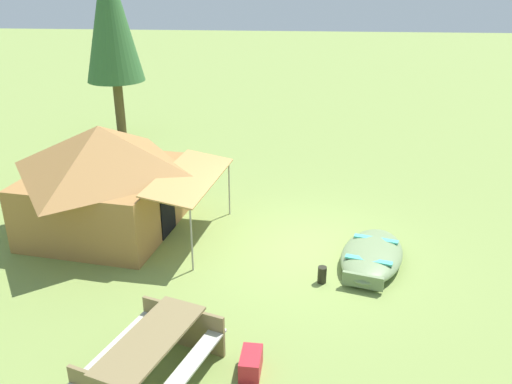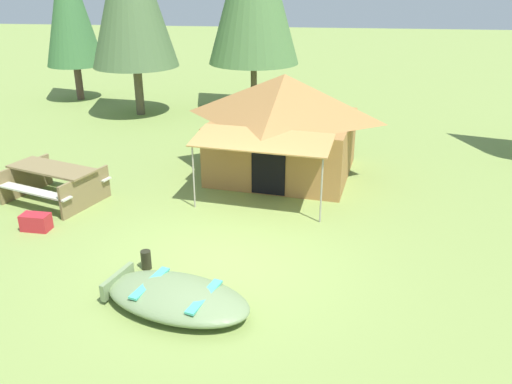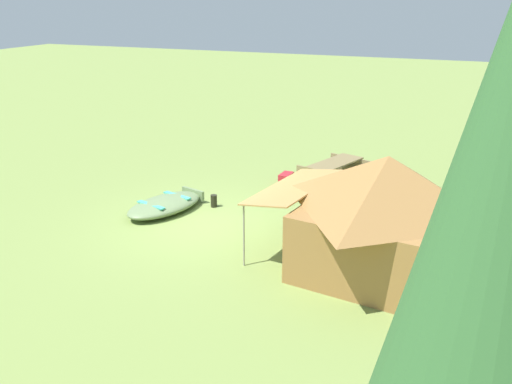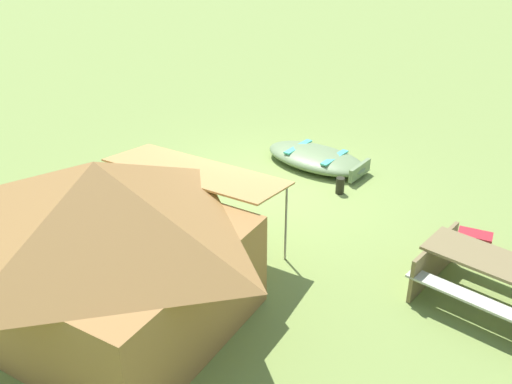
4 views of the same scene
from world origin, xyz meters
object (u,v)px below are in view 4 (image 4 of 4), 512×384
Objects in this scene: beached_rowboat at (316,158)px; fuel_can at (340,186)px; cooler_box at (474,242)px; canvas_cabin_tent at (106,243)px; picnic_table at (492,277)px.

fuel_can is at bearing 127.57° from beached_rowboat.
beached_rowboat is 4.73× the size of cooler_box.
beached_rowboat reaches higher than cooler_box.
beached_rowboat is 7.68× the size of fuel_can.
beached_rowboat is at bearing -52.43° from fuel_can.
canvas_cabin_tent reaches higher than fuel_can.
canvas_cabin_tent is at bearing 78.79° from beached_rowboat.
beached_rowboat is 1.30m from fuel_can.
fuel_can reaches higher than cooler_box.
picnic_table is 1.47m from cooler_box.
fuel_can is (-0.79, 1.03, -0.02)m from beached_rowboat.
canvas_cabin_tent is 5.93m from cooler_box.
canvas_cabin_tent is 2.00× the size of picnic_table.
canvas_cabin_tent reaches higher than picnic_table.
canvas_cabin_tent reaches higher than cooler_box.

